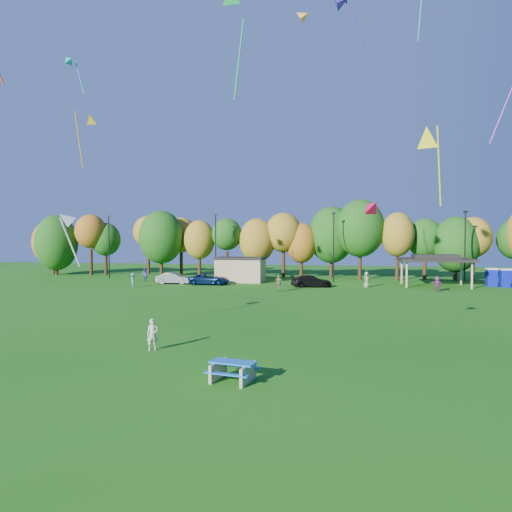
% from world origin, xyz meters
% --- Properties ---
extents(ground, '(160.00, 160.00, 0.00)m').
position_xyz_m(ground, '(0.00, 0.00, 0.00)').
color(ground, '#19600F').
rests_on(ground, ground).
extents(tree_line, '(93.57, 10.55, 11.15)m').
position_xyz_m(tree_line, '(-1.03, 45.51, 5.91)').
color(tree_line, black).
rests_on(tree_line, ground).
extents(lamp_posts, '(64.50, 0.25, 9.09)m').
position_xyz_m(lamp_posts, '(2.00, 40.00, 4.90)').
color(lamp_posts, black).
rests_on(lamp_posts, ground).
extents(utility_building, '(6.30, 4.30, 3.25)m').
position_xyz_m(utility_building, '(-10.00, 38.00, 1.64)').
color(utility_building, tan).
rests_on(utility_building, ground).
extents(pavilion, '(8.20, 6.20, 3.77)m').
position_xyz_m(pavilion, '(14.00, 37.00, 3.23)').
color(pavilion, tan).
rests_on(pavilion, ground).
extents(porta_potties, '(3.75, 1.82, 2.18)m').
position_xyz_m(porta_potties, '(21.83, 37.86, 1.10)').
color(porta_potties, '#0B1699').
rests_on(porta_potties, ground).
extents(picnic_table, '(2.01, 1.76, 0.77)m').
position_xyz_m(picnic_table, '(-0.52, -3.17, 0.45)').
color(picnic_table, tan).
rests_on(picnic_table, ground).
extents(kite_flyer, '(0.68, 0.62, 1.57)m').
position_xyz_m(kite_flyer, '(-5.68, 0.86, 0.78)').
color(kite_flyer, beige).
rests_on(kite_flyer, ground).
extents(car_a, '(3.92, 2.56, 1.24)m').
position_xyz_m(car_a, '(-18.46, 34.89, 0.62)').
color(car_a, silver).
rests_on(car_a, ground).
extents(car_b, '(4.39, 1.93, 1.40)m').
position_xyz_m(car_b, '(-17.54, 33.48, 0.70)').
color(car_b, gray).
rests_on(car_b, ground).
extents(car_c, '(5.08, 2.53, 1.38)m').
position_xyz_m(car_c, '(-12.85, 33.45, 0.69)').
color(car_c, '#0B2046').
rests_on(car_c, ground).
extents(car_d, '(5.05, 2.79, 1.38)m').
position_xyz_m(car_d, '(-0.37, 33.19, 0.69)').
color(car_d, black).
rests_on(car_d, ground).
extents(far_person_0, '(1.16, 0.85, 1.83)m').
position_xyz_m(far_person_0, '(-3.37, 27.77, 0.92)').
color(far_person_0, olive).
rests_on(far_person_0, ground).
extents(far_person_1, '(1.05, 0.95, 1.77)m').
position_xyz_m(far_person_1, '(-22.81, 36.51, 0.89)').
color(far_person_1, '#494AA2').
rests_on(far_person_1, ground).
extents(far_person_2, '(1.38, 1.43, 1.63)m').
position_xyz_m(far_person_2, '(13.23, 31.24, 0.81)').
color(far_person_2, '#853777').
rests_on(far_person_2, ground).
extents(far_person_3, '(1.00, 1.06, 1.82)m').
position_xyz_m(far_person_3, '(5.99, 34.03, 0.91)').
color(far_person_3, '#989C6A').
rests_on(far_person_3, ground).
extents(far_person_5, '(1.00, 1.22, 1.65)m').
position_xyz_m(far_person_5, '(-20.80, 29.02, 0.82)').
color(far_person_5, '#578ABF').
rests_on(far_person_5, ground).
extents(kite_1, '(1.31, 3.15, 5.32)m').
position_xyz_m(kite_1, '(-19.50, 18.25, 16.58)').
color(kite_1, '#FFAC1A').
extents(kite_2, '(2.67, 1.48, 4.40)m').
position_xyz_m(kite_2, '(-25.82, 24.47, 24.83)').
color(kite_2, '#0B94A8').
extents(kite_5, '(1.23, 1.32, 1.08)m').
position_xyz_m(kite_5, '(5.03, 3.03, 7.15)').
color(kite_5, '#C40A38').
extents(kite_10, '(2.08, 3.49, 5.61)m').
position_xyz_m(kite_10, '(8.88, 11.31, 12.24)').
color(kite_10, '#FFFA1A').
extents(kite_12, '(1.81, 1.49, 1.61)m').
position_xyz_m(kite_12, '(-1.16, 27.45, 28.63)').
color(kite_12, orange).
extents(kite_14, '(1.92, 1.73, 3.40)m').
position_xyz_m(kite_14, '(-12.45, 3.80, 6.69)').
color(kite_14, silver).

